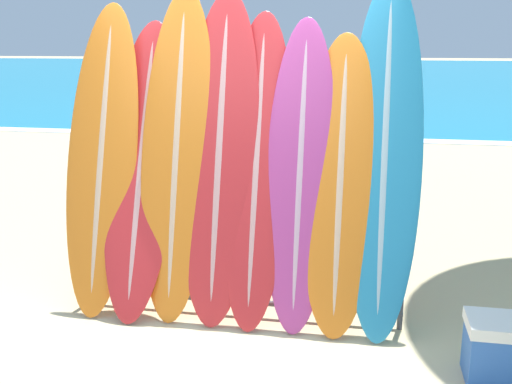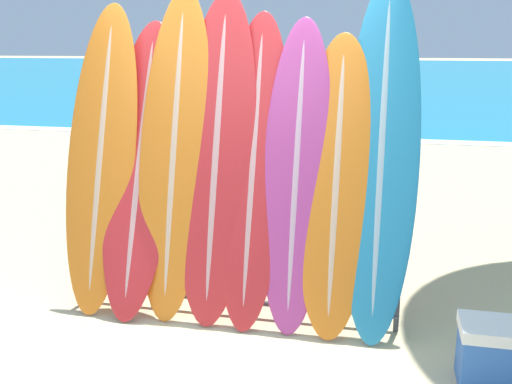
# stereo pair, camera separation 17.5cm
# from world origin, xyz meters

# --- Properties ---
(ground_plane) EXTENTS (160.00, 160.00, 0.00)m
(ground_plane) POSITION_xyz_m (0.00, 0.00, 0.00)
(ground_plane) COLOR #CCB789
(ocean_water) EXTENTS (120.00, 60.00, 0.01)m
(ocean_water) POSITION_xyz_m (0.00, 38.72, 0.00)
(ocean_water) COLOR teal
(ocean_water) RESTS_ON ground_plane
(surfboard_rack) EXTENTS (2.49, 0.04, 0.77)m
(surfboard_rack) POSITION_xyz_m (0.13, 0.56, 0.43)
(surfboard_rack) COLOR #47474C
(surfboard_rack) RESTS_ON ground_plane
(surfboard_slot_0) EXTENTS (0.57, 0.81, 2.37)m
(surfboard_slot_0) POSITION_xyz_m (-0.96, 0.67, 1.18)
(surfboard_slot_0) COLOR orange
(surfboard_slot_0) RESTS_ON ground_plane
(surfboard_slot_1) EXTENTS (0.57, 0.94, 2.23)m
(surfboard_slot_1) POSITION_xyz_m (-0.64, 0.67, 1.12)
(surfboard_slot_1) COLOR red
(surfboard_slot_1) RESTS_ON ground_plane
(surfboard_slot_2) EXTENTS (0.56, 0.77, 2.47)m
(surfboard_slot_2) POSITION_xyz_m (-0.35, 0.66, 1.23)
(surfboard_slot_2) COLOR orange
(surfboard_slot_2) RESTS_ON ground_plane
(surfboard_slot_3) EXTENTS (0.59, 0.80, 2.45)m
(surfboard_slot_3) POSITION_xyz_m (-0.02, 0.66, 1.22)
(surfboard_slot_3) COLOR red
(surfboard_slot_3) RESTS_ON ground_plane
(surfboard_slot_4) EXTENTS (0.52, 0.82, 2.29)m
(surfboard_slot_4) POSITION_xyz_m (0.26, 0.66, 1.15)
(surfboard_slot_4) COLOR red
(surfboard_slot_4) RESTS_ON ground_plane
(surfboard_slot_5) EXTENTS (0.51, 0.73, 2.25)m
(surfboard_slot_5) POSITION_xyz_m (0.59, 0.63, 1.12)
(surfboard_slot_5) COLOR #B23D8E
(surfboard_slot_5) RESTS_ON ground_plane
(surfboard_slot_6) EXTENTS (0.56, 0.76, 2.14)m
(surfboard_slot_6) POSITION_xyz_m (0.88, 0.62, 1.07)
(surfboard_slot_6) COLOR orange
(surfboard_slot_6) RESTS_ON ground_plane
(surfboard_slot_7) EXTENTS (0.54, 0.92, 2.54)m
(surfboard_slot_7) POSITION_xyz_m (1.18, 0.70, 1.27)
(surfboard_slot_7) COLOR teal
(surfboard_slot_7) RESTS_ON ground_plane
(person_near_water) EXTENTS (0.29, 0.25, 1.72)m
(person_near_water) POSITION_xyz_m (-0.33, 5.77, 0.94)
(person_near_water) COLOR #A87A5B
(person_near_water) RESTS_ON ground_plane
(person_mid_beach) EXTENTS (0.24, 0.30, 1.79)m
(person_mid_beach) POSITION_xyz_m (1.47, 6.34, 0.97)
(person_mid_beach) COLOR beige
(person_mid_beach) RESTS_ON ground_plane
(cooler_box) EXTENTS (0.56, 0.34, 0.41)m
(cooler_box) POSITION_xyz_m (1.99, -0.04, 0.21)
(cooler_box) COLOR #2D60B7
(cooler_box) RESTS_ON ground_plane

